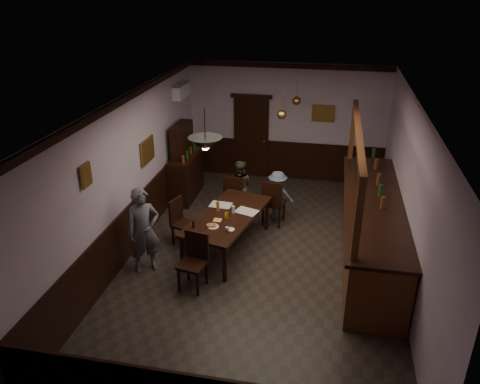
% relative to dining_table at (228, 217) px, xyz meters
% --- Properties ---
extents(room, '(5.01, 8.01, 3.01)m').
position_rel_dining_table_xyz_m(room, '(0.68, -0.19, 0.81)').
color(room, '#2D2621').
rests_on(room, ground).
extents(dining_table, '(1.46, 2.37, 0.75)m').
position_rel_dining_table_xyz_m(dining_table, '(0.00, 0.00, 0.00)').
color(dining_table, black).
rests_on(dining_table, ground).
extents(chair_far_left, '(0.47, 0.47, 1.01)m').
position_rel_dining_table_xyz_m(chair_far_left, '(-0.15, 1.33, -0.13)').
color(chair_far_left, black).
rests_on(chair_far_left, ground).
extents(chair_far_right, '(0.51, 0.51, 1.04)m').
position_rel_dining_table_xyz_m(chair_far_right, '(0.72, 1.13, -0.12)').
color(chair_far_right, black).
rests_on(chair_far_right, ground).
extents(chair_near, '(0.50, 0.50, 1.00)m').
position_rel_dining_table_xyz_m(chair_near, '(-0.29, -1.29, -0.14)').
color(chair_near, black).
rests_on(chair_near, ground).
extents(chair_side, '(0.52, 0.52, 0.96)m').
position_rel_dining_table_xyz_m(chair_side, '(-0.95, 0.02, -0.16)').
color(chair_side, black).
rests_on(chair_side, ground).
extents(person_standing, '(0.70, 0.66, 1.60)m').
position_rel_dining_table_xyz_m(person_standing, '(-1.30, -0.99, 0.12)').
color(person_standing, '#575864').
rests_on(person_standing, ground).
extents(person_seated_left, '(0.62, 0.49, 1.23)m').
position_rel_dining_table_xyz_m(person_seated_left, '(-0.10, 1.61, -0.07)').
color(person_seated_left, '#424328').
rests_on(person_seated_left, ground).
extents(person_seated_right, '(0.76, 0.48, 1.13)m').
position_rel_dining_table_xyz_m(person_seated_right, '(0.78, 1.41, -0.12)').
color(person_seated_right, slate).
rests_on(person_seated_right, ground).
extents(newspaper_left, '(0.44, 0.33, 0.01)m').
position_rel_dining_table_xyz_m(newspaper_left, '(-0.22, 0.37, 0.07)').
color(newspaper_left, silver).
rests_on(newspaper_left, dining_table).
extents(newspaper_right, '(0.49, 0.42, 0.01)m').
position_rel_dining_table_xyz_m(newspaper_right, '(0.33, 0.19, 0.07)').
color(newspaper_right, silver).
rests_on(newspaper_right, dining_table).
extents(napkin, '(0.18, 0.18, 0.00)m').
position_rel_dining_table_xyz_m(napkin, '(-0.14, -0.26, 0.07)').
color(napkin, '#E7AC55').
rests_on(napkin, dining_table).
extents(saucer, '(0.15, 0.15, 0.01)m').
position_rel_dining_table_xyz_m(saucer, '(0.18, -0.57, 0.07)').
color(saucer, white).
rests_on(saucer, dining_table).
extents(coffee_cup, '(0.10, 0.10, 0.07)m').
position_rel_dining_table_xyz_m(coffee_cup, '(0.14, -0.64, 0.11)').
color(coffee_cup, white).
rests_on(coffee_cup, saucer).
extents(pastry_plate, '(0.22, 0.22, 0.01)m').
position_rel_dining_table_xyz_m(pastry_plate, '(-0.15, -0.53, 0.07)').
color(pastry_plate, white).
rests_on(pastry_plate, dining_table).
extents(pastry_ring_a, '(0.13, 0.13, 0.04)m').
position_rel_dining_table_xyz_m(pastry_ring_a, '(-0.21, -0.54, 0.10)').
color(pastry_ring_a, '#C68C47').
rests_on(pastry_ring_a, pastry_plate).
extents(pastry_ring_b, '(0.13, 0.13, 0.04)m').
position_rel_dining_table_xyz_m(pastry_ring_b, '(-0.15, -0.52, 0.10)').
color(pastry_ring_b, '#C68C47').
rests_on(pastry_ring_b, pastry_plate).
extents(soda_can, '(0.07, 0.07, 0.12)m').
position_rel_dining_table_xyz_m(soda_can, '(0.01, -0.16, 0.12)').
color(soda_can, yellow).
rests_on(soda_can, dining_table).
extents(beer_glass, '(0.06, 0.06, 0.20)m').
position_rel_dining_table_xyz_m(beer_glass, '(-0.22, 0.12, 0.16)').
color(beer_glass, '#BF721E').
rests_on(beer_glass, dining_table).
extents(water_glass, '(0.06, 0.06, 0.15)m').
position_rel_dining_table_xyz_m(water_glass, '(0.09, 0.08, 0.14)').
color(water_glass, silver).
rests_on(water_glass, dining_table).
extents(pepper_mill, '(0.04, 0.04, 0.14)m').
position_rel_dining_table_xyz_m(pepper_mill, '(-0.49, -0.61, 0.13)').
color(pepper_mill, black).
rests_on(pepper_mill, dining_table).
extents(sideboard, '(0.49, 1.37, 1.81)m').
position_rel_dining_table_xyz_m(sideboard, '(-1.53, 2.16, 0.04)').
color(sideboard, black).
rests_on(sideboard, ground).
extents(bar_counter, '(1.04, 4.48, 2.51)m').
position_rel_dining_table_xyz_m(bar_counter, '(2.68, 0.22, -0.05)').
color(bar_counter, '#523016').
rests_on(bar_counter, ground).
extents(door_back, '(0.90, 0.06, 2.10)m').
position_rel_dining_table_xyz_m(door_back, '(-0.22, 3.76, 0.36)').
color(door_back, black).
rests_on(door_back, ground).
extents(ac_unit, '(0.20, 0.85, 0.30)m').
position_rel_dining_table_xyz_m(ac_unit, '(-1.70, 2.71, 1.76)').
color(ac_unit, white).
rests_on(ac_unit, ground).
extents(picture_left_small, '(0.04, 0.28, 0.36)m').
position_rel_dining_table_xyz_m(picture_left_small, '(-1.78, -1.79, 1.46)').
color(picture_left_small, olive).
rests_on(picture_left_small, ground).
extents(picture_left_large, '(0.04, 0.62, 0.48)m').
position_rel_dining_table_xyz_m(picture_left_large, '(-1.78, 0.61, 1.01)').
color(picture_left_large, olive).
rests_on(picture_left_large, ground).
extents(picture_back, '(0.55, 0.04, 0.42)m').
position_rel_dining_table_xyz_m(picture_back, '(1.58, 3.77, 1.11)').
color(picture_back, olive).
rests_on(picture_back, ground).
extents(pendant_iron, '(0.56, 0.56, 0.69)m').
position_rel_dining_table_xyz_m(pendant_iron, '(-0.18, -0.78, 1.73)').
color(pendant_iron, black).
rests_on(pendant_iron, ground).
extents(pendant_brass_mid, '(0.20, 0.20, 0.81)m').
position_rel_dining_table_xyz_m(pendant_brass_mid, '(0.78, 1.65, 1.61)').
color(pendant_brass_mid, '#BF8C3F').
rests_on(pendant_brass_mid, ground).
extents(pendant_brass_far, '(0.20, 0.20, 0.81)m').
position_rel_dining_table_xyz_m(pendant_brass_far, '(0.98, 2.88, 1.61)').
color(pendant_brass_far, '#BF8C3F').
rests_on(pendant_brass_far, ground).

